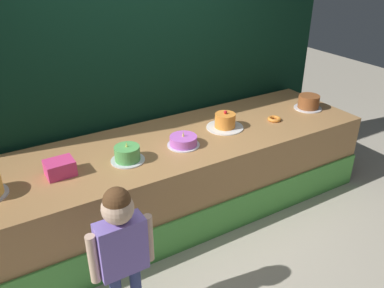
% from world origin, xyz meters
% --- Properties ---
extents(ground_plane, '(12.00, 12.00, 0.00)m').
position_xyz_m(ground_plane, '(0.00, 0.00, 0.00)').
color(ground_plane, '#BCB29E').
extents(stage_platform, '(3.66, 1.06, 0.75)m').
position_xyz_m(stage_platform, '(0.00, 0.51, 0.37)').
color(stage_platform, '#B27F4C').
rests_on(stage_platform, ground_plane).
extents(curtain_backdrop, '(4.23, 0.08, 2.69)m').
position_xyz_m(curtain_backdrop, '(0.00, 1.14, 1.34)').
color(curtain_backdrop, black).
rests_on(curtain_backdrop, ground_plane).
extents(child_figure, '(0.42, 0.19, 1.09)m').
position_xyz_m(child_figure, '(-0.91, -0.43, 0.70)').
color(child_figure, '#3F4C8C').
rests_on(child_figure, ground_plane).
extents(pink_box, '(0.22, 0.18, 0.12)m').
position_xyz_m(pink_box, '(-1.04, 0.46, 0.81)').
color(pink_box, '#E93C81').
rests_on(pink_box, stage_platform).
extents(donut, '(0.13, 0.13, 0.03)m').
position_xyz_m(donut, '(1.04, 0.41, 0.77)').
color(donut, orange).
rests_on(donut, stage_platform).
extents(cake_left, '(0.27, 0.27, 0.17)m').
position_xyz_m(cake_left, '(-0.52, 0.40, 0.81)').
color(cake_left, silver).
rests_on(cake_left, stage_platform).
extents(cake_center, '(0.28, 0.28, 0.13)m').
position_xyz_m(cake_center, '(0.00, 0.40, 0.79)').
color(cake_center, silver).
rests_on(cake_center, stage_platform).
extents(cake_right, '(0.35, 0.35, 0.18)m').
position_xyz_m(cake_right, '(0.52, 0.51, 0.81)').
color(cake_right, white).
rests_on(cake_right, stage_platform).
extents(cake_far_right, '(0.29, 0.29, 0.14)m').
position_xyz_m(cake_far_right, '(1.55, 0.46, 0.82)').
color(cake_far_right, silver).
rests_on(cake_far_right, stage_platform).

